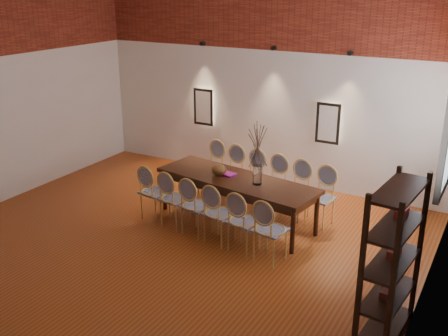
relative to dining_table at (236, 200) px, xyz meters
The scene contains 28 objects.
floor 1.60m from the dining_table, 108.86° to the right, with size 7.00×7.00×0.02m, color #954317.
wall_back 2.69m from the dining_table, 103.60° to the left, with size 7.00×0.10×4.00m, color silver.
wall_right 3.75m from the dining_table, 25.78° to the right, with size 0.10×7.00×4.00m, color silver.
brick_band_back 3.54m from the dining_table, 104.05° to the left, with size 7.00×0.02×1.50m, color maroon.
brick_band_right 4.39m from the dining_table, 26.30° to the right, with size 0.02×7.00×1.50m, color maroon.
niche_left 2.83m from the dining_table, 132.34° to the left, with size 0.36×0.06×0.66m, color #FFEAC6.
niche_right 2.32m from the dining_table, 68.05° to the left, with size 0.36×0.06×0.66m, color #FFEAC6.
spot_fixture_left 3.43m from the dining_table, 132.78° to the left, with size 0.08×0.08×0.10m, color black.
spot_fixture_mid 2.94m from the dining_table, 98.83° to the left, with size 0.08×0.08×0.10m, color black.
spot_fixture_right 3.12m from the dining_table, 60.61° to the left, with size 0.08×0.08×0.10m, color black.
dining_table is the anchor object (origin of this frame).
chair_near_a 1.33m from the dining_table, 156.05° to the right, with size 0.44×0.44×0.94m, color tan, non-canonical shape.
chair_near_b 0.98m from the dining_table, 141.84° to the right, with size 0.44×0.44×0.94m, color tan, non-canonical shape.
chair_near_c 0.75m from the dining_table, 115.98° to the right, with size 0.44×0.44×0.94m, color tan, non-canonical shape.
chair_near_d 0.75m from the dining_table, 81.10° to the right, with size 0.44×0.44×0.94m, color tan, non-canonical shape.
chair_near_e 0.98m from the dining_table, 55.23° to the right, with size 0.44×0.44×0.94m, color tan, non-canonical shape.
chair_near_f 1.33m from the dining_table, 41.02° to the right, with size 0.44×0.44×0.94m, color tan, non-canonical shape.
chair_far_a 1.33m from the dining_table, 138.98° to the left, with size 0.44×0.44×0.94m, color tan, non-canonical shape.
chair_far_b 0.98m from the dining_table, 124.77° to the left, with size 0.44×0.44×0.94m, color tan, non-canonical shape.
chair_far_c 0.75m from the dining_table, 98.90° to the left, with size 0.44×0.44×0.94m, color tan, non-canonical shape.
chair_far_d 0.75m from the dining_table, 64.02° to the left, with size 0.44×0.44×0.94m, color tan, non-canonical shape.
chair_far_e 0.98m from the dining_table, 38.16° to the left, with size 0.44×0.44×0.94m, color tan, non-canonical shape.
chair_far_f 1.33m from the dining_table, 23.95° to the left, with size 0.44×0.44×0.94m, color tan, non-canonical shape.
vase 0.66m from the dining_table, ahead, with size 0.14×0.14×0.30m, color silver.
dried_branches 1.05m from the dining_table, ahead, with size 0.50×0.50×0.70m, color #48342A, non-canonical shape.
bowl 0.56m from the dining_table, behind, with size 0.24×0.24×0.18m, color #5A3414.
book 0.45m from the dining_table, 162.33° to the left, with size 0.26×0.18×0.03m, color #89127A.
shelving_rack 3.31m from the dining_table, 31.83° to the right, with size 0.38×1.00×1.80m, color black, non-canonical shape.
Camera 1 is at (4.13, -5.35, 3.70)m, focal length 42.00 mm.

